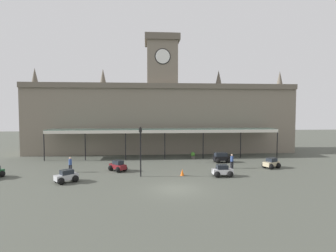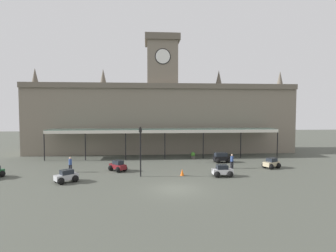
{
  "view_description": "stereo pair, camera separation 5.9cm",
  "coord_description": "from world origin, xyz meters",
  "px_view_note": "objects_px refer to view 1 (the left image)",
  "views": [
    {
      "loc": [
        -2.5,
        -21.94,
        6.61
      ],
      "look_at": [
        0.0,
        8.86,
        4.93
      ],
      "focal_mm": 28.02,
      "sensor_mm": 36.0,
      "label": 1
    },
    {
      "loc": [
        -2.44,
        -21.95,
        6.61
      ],
      "look_at": [
        0.0,
        8.86,
        4.93
      ],
      "focal_mm": 28.02,
      "sensor_mm": 36.0,
      "label": 2
    }
  ],
  "objects_px": {
    "victorian_lamppost": "(141,146)",
    "traffic_cone": "(182,172)",
    "car_black_estate": "(222,158)",
    "planter_forecourt_centre": "(193,155)",
    "car_beige_sedan": "(271,164)",
    "pedestrian_crossing_forecourt": "(70,164)",
    "pedestrian_beside_cars": "(232,161)",
    "car_white_sedan": "(222,172)",
    "car_maroon_sedan": "(118,167)",
    "car_silver_sedan": "(66,177)"
  },
  "relations": [
    {
      "from": "victorian_lamppost",
      "to": "traffic_cone",
      "type": "relative_size",
      "value": 7.4
    },
    {
      "from": "car_black_estate",
      "to": "planter_forecourt_centre",
      "type": "relative_size",
      "value": 2.43
    },
    {
      "from": "car_beige_sedan",
      "to": "pedestrian_crossing_forecourt",
      "type": "height_order",
      "value": "pedestrian_crossing_forecourt"
    },
    {
      "from": "planter_forecourt_centre",
      "to": "pedestrian_beside_cars",
      "type": "bearing_deg",
      "value": -61.48
    },
    {
      "from": "car_white_sedan",
      "to": "pedestrian_beside_cars",
      "type": "relative_size",
      "value": 1.23
    },
    {
      "from": "planter_forecourt_centre",
      "to": "car_white_sedan",
      "type": "bearing_deg",
      "value": -82.87
    },
    {
      "from": "car_maroon_sedan",
      "to": "car_black_estate",
      "type": "distance_m",
      "value": 13.61
    },
    {
      "from": "car_maroon_sedan",
      "to": "car_silver_sedan",
      "type": "relative_size",
      "value": 0.99
    },
    {
      "from": "car_white_sedan",
      "to": "pedestrian_crossing_forecourt",
      "type": "distance_m",
      "value": 16.38
    },
    {
      "from": "car_silver_sedan",
      "to": "planter_forecourt_centre",
      "type": "bearing_deg",
      "value": 38.59
    },
    {
      "from": "car_silver_sedan",
      "to": "pedestrian_crossing_forecourt",
      "type": "distance_m",
      "value": 4.34
    },
    {
      "from": "car_black_estate",
      "to": "traffic_cone",
      "type": "relative_size",
      "value": 3.38
    },
    {
      "from": "pedestrian_crossing_forecourt",
      "to": "traffic_cone",
      "type": "height_order",
      "value": "pedestrian_crossing_forecourt"
    },
    {
      "from": "car_silver_sedan",
      "to": "pedestrian_beside_cars",
      "type": "relative_size",
      "value": 1.34
    },
    {
      "from": "car_black_estate",
      "to": "car_beige_sedan",
      "type": "xyz_separation_m",
      "value": [
        4.81,
        -3.85,
        -0.06
      ]
    },
    {
      "from": "pedestrian_beside_cars",
      "to": "victorian_lamppost",
      "type": "xyz_separation_m",
      "value": [
        -10.55,
        -3.04,
        2.25
      ]
    },
    {
      "from": "car_maroon_sedan",
      "to": "victorian_lamppost",
      "type": "bearing_deg",
      "value": -45.99
    },
    {
      "from": "car_black_estate",
      "to": "pedestrian_crossing_forecourt",
      "type": "relative_size",
      "value": 1.4
    },
    {
      "from": "car_beige_sedan",
      "to": "pedestrian_beside_cars",
      "type": "height_order",
      "value": "pedestrian_beside_cars"
    },
    {
      "from": "car_silver_sedan",
      "to": "pedestrian_crossing_forecourt",
      "type": "relative_size",
      "value": 1.34
    },
    {
      "from": "car_maroon_sedan",
      "to": "car_beige_sedan",
      "type": "xyz_separation_m",
      "value": [
        17.83,
        0.11,
        0.0
      ]
    },
    {
      "from": "car_maroon_sedan",
      "to": "car_white_sedan",
      "type": "xyz_separation_m",
      "value": [
        10.94,
        -3.36,
        0.0
      ]
    },
    {
      "from": "car_white_sedan",
      "to": "pedestrian_crossing_forecourt",
      "type": "xyz_separation_m",
      "value": [
        -16.06,
        3.21,
        0.41
      ]
    },
    {
      "from": "car_white_sedan",
      "to": "car_silver_sedan",
      "type": "height_order",
      "value": "same"
    },
    {
      "from": "car_maroon_sedan",
      "to": "planter_forecourt_centre",
      "type": "height_order",
      "value": "car_maroon_sedan"
    },
    {
      "from": "car_silver_sedan",
      "to": "car_black_estate",
      "type": "bearing_deg",
      "value": 25.76
    },
    {
      "from": "car_silver_sedan",
      "to": "traffic_cone",
      "type": "xyz_separation_m",
      "value": [
        11.18,
        1.75,
        -0.16
      ]
    },
    {
      "from": "car_maroon_sedan",
      "to": "car_black_estate",
      "type": "relative_size",
      "value": 0.95
    },
    {
      "from": "car_white_sedan",
      "to": "car_maroon_sedan",
      "type": "bearing_deg",
      "value": 162.93
    },
    {
      "from": "pedestrian_beside_cars",
      "to": "car_black_estate",
      "type": "bearing_deg",
      "value": 92.16
    },
    {
      "from": "car_black_estate",
      "to": "pedestrian_beside_cars",
      "type": "xyz_separation_m",
      "value": [
        0.14,
        -3.61,
        0.34
      ]
    },
    {
      "from": "planter_forecourt_centre",
      "to": "traffic_cone",
      "type": "bearing_deg",
      "value": -106.49
    },
    {
      "from": "pedestrian_crossing_forecourt",
      "to": "victorian_lamppost",
      "type": "distance_m",
      "value": 8.44
    },
    {
      "from": "victorian_lamppost",
      "to": "car_beige_sedan",
      "type": "bearing_deg",
      "value": 10.44
    },
    {
      "from": "pedestrian_beside_cars",
      "to": "planter_forecourt_centre",
      "type": "relative_size",
      "value": 1.74
    },
    {
      "from": "car_maroon_sedan",
      "to": "car_black_estate",
      "type": "bearing_deg",
      "value": 16.9
    },
    {
      "from": "car_silver_sedan",
      "to": "planter_forecourt_centre",
      "type": "height_order",
      "value": "car_silver_sedan"
    },
    {
      "from": "car_maroon_sedan",
      "to": "victorian_lamppost",
      "type": "relative_size",
      "value": 0.44
    },
    {
      "from": "car_white_sedan",
      "to": "car_beige_sedan",
      "type": "distance_m",
      "value": 7.71
    },
    {
      "from": "car_beige_sedan",
      "to": "car_silver_sedan",
      "type": "bearing_deg",
      "value": -168.5
    },
    {
      "from": "car_white_sedan",
      "to": "planter_forecourt_centre",
      "type": "xyz_separation_m",
      "value": [
        -1.26,
        10.11,
        -0.01
      ]
    },
    {
      "from": "car_white_sedan",
      "to": "pedestrian_beside_cars",
      "type": "height_order",
      "value": "pedestrian_beside_cars"
    },
    {
      "from": "car_beige_sedan",
      "to": "victorian_lamppost",
      "type": "xyz_separation_m",
      "value": [
        -15.22,
        -2.81,
        2.65
      ]
    },
    {
      "from": "traffic_cone",
      "to": "car_maroon_sedan",
      "type": "bearing_deg",
      "value": 159.0
    },
    {
      "from": "car_beige_sedan",
      "to": "traffic_cone",
      "type": "xyz_separation_m",
      "value": [
        -10.93,
        -2.75,
        -0.16
      ]
    },
    {
      "from": "car_black_estate",
      "to": "car_beige_sedan",
      "type": "relative_size",
      "value": 1.04
    },
    {
      "from": "car_black_estate",
      "to": "victorian_lamppost",
      "type": "distance_m",
      "value": 12.63
    },
    {
      "from": "car_black_estate",
      "to": "pedestrian_beside_cars",
      "type": "distance_m",
      "value": 3.63
    },
    {
      "from": "pedestrian_beside_cars",
      "to": "victorian_lamppost",
      "type": "distance_m",
      "value": 11.21
    },
    {
      "from": "pedestrian_crossing_forecourt",
      "to": "car_black_estate",
      "type": "bearing_deg",
      "value": 12.76
    }
  ]
}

